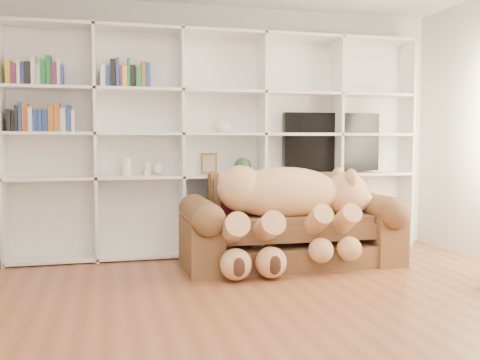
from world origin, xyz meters
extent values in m
plane|color=brown|center=(0.00, 0.00, 0.00)|extent=(5.00, 5.00, 0.00)
cube|color=silver|center=(0.00, 2.50, 1.35)|extent=(5.00, 0.02, 2.70)
cube|color=white|center=(0.00, 2.46, 1.20)|extent=(4.40, 0.03, 2.40)
cube|color=white|center=(-2.20, 2.30, 1.20)|extent=(0.03, 0.35, 2.40)
cube|color=white|center=(-1.32, 2.30, 1.20)|extent=(0.03, 0.35, 2.40)
cube|color=white|center=(-0.44, 2.30, 1.20)|extent=(0.03, 0.35, 2.40)
cube|color=white|center=(0.44, 2.30, 1.20)|extent=(0.03, 0.35, 2.40)
cube|color=white|center=(1.32, 2.30, 1.20)|extent=(0.03, 0.35, 2.40)
cube|color=white|center=(2.20, 2.30, 1.20)|extent=(0.03, 0.35, 2.40)
cube|color=white|center=(0.00, 2.30, 0.03)|extent=(4.40, 0.35, 0.03)
cube|color=white|center=(0.00, 2.30, 0.85)|extent=(4.40, 0.35, 0.03)
cube|color=white|center=(0.00, 2.30, 1.30)|extent=(4.40, 0.35, 0.03)
cube|color=white|center=(0.00, 2.30, 1.75)|extent=(4.40, 0.35, 0.03)
cube|color=white|center=(0.00, 2.30, 2.37)|extent=(4.40, 0.35, 0.03)
cube|color=brown|center=(0.55, 1.65, 0.11)|extent=(2.02, 0.82, 0.21)
cube|color=brown|center=(0.55, 1.63, 0.42)|extent=(1.50, 0.67, 0.29)
cube|color=brown|center=(0.55, 2.01, 0.63)|extent=(1.50, 0.19, 0.53)
cube|color=brown|center=(-0.35, 1.65, 0.26)|extent=(0.31, 0.91, 0.53)
cube|color=brown|center=(1.45, 1.65, 0.26)|extent=(0.31, 0.91, 0.53)
cylinder|color=brown|center=(-0.35, 1.65, 0.53)|extent=(0.31, 0.87, 0.31)
cylinder|color=brown|center=(1.45, 1.65, 0.53)|extent=(0.31, 0.87, 0.31)
ellipsoid|color=#E0A670|center=(0.46, 1.60, 0.72)|extent=(1.16, 0.56, 0.50)
sphere|color=#E0A670|center=(0.02, 1.60, 0.77)|extent=(0.44, 0.44, 0.44)
sphere|color=#E0A670|center=(1.12, 1.60, 0.69)|extent=(0.44, 0.44, 0.44)
sphere|color=beige|center=(1.29, 1.60, 0.63)|extent=(0.22, 0.22, 0.22)
sphere|color=#3A2015|center=(1.37, 1.60, 0.62)|extent=(0.07, 0.07, 0.07)
ellipsoid|color=#E0A670|center=(1.10, 1.45, 0.87)|extent=(0.10, 0.17, 0.17)
ellipsoid|color=#E0A670|center=(1.10, 1.76, 0.87)|extent=(0.10, 0.17, 0.17)
sphere|color=#E0A670|center=(-0.12, 1.60, 0.86)|extent=(0.15, 0.15, 0.15)
cylinder|color=#E0A670|center=(0.66, 1.30, 0.45)|extent=(0.19, 0.53, 0.39)
cylinder|color=#E0A670|center=(0.94, 1.30, 0.45)|extent=(0.19, 0.53, 0.39)
cylinder|color=#E0A670|center=(-0.14, 1.30, 0.41)|extent=(0.22, 0.62, 0.45)
cylinder|color=#E0A670|center=(0.18, 1.30, 0.41)|extent=(0.22, 0.62, 0.45)
sphere|color=#E0A670|center=(0.66, 1.13, 0.23)|extent=(0.23, 0.23, 0.23)
sphere|color=#E0A670|center=(0.94, 1.13, 0.23)|extent=(0.23, 0.23, 0.23)
sphere|color=#E0A670|center=(-0.14, 1.13, 0.15)|extent=(0.28, 0.28, 0.28)
sphere|color=#E0A670|center=(0.18, 1.13, 0.15)|extent=(0.28, 0.28, 0.28)
cube|color=#520E1D|center=(0.07, 1.84, 0.64)|extent=(0.40, 0.28, 0.39)
cube|color=black|center=(1.28, 2.35, 1.22)|extent=(1.15, 0.08, 0.66)
cube|color=black|center=(1.28, 2.35, 0.89)|extent=(0.38, 0.18, 0.04)
cube|color=brown|center=(-0.15, 2.30, 0.99)|extent=(0.18, 0.06, 0.22)
sphere|color=#2C5635|center=(0.22, 2.30, 0.96)|extent=(0.18, 0.18, 0.18)
cylinder|color=white|center=(-1.02, 2.30, 0.96)|extent=(0.12, 0.12, 0.18)
cylinder|color=white|center=(-0.81, 2.30, 0.93)|extent=(0.08, 0.08, 0.13)
sphere|color=silver|center=(-0.69, 2.30, 0.93)|extent=(0.12, 0.12, 0.12)
imported|color=beige|center=(0.00, 2.30, 1.40)|extent=(0.22, 0.22, 0.17)
camera|label=1|loc=(-1.20, -3.32, 1.21)|focal=40.00mm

